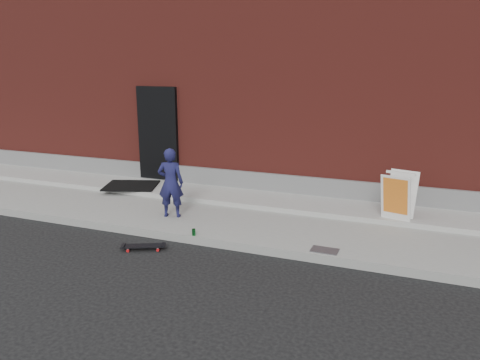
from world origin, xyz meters
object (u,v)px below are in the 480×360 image
at_px(child, 171,183).
at_px(pizza_sign, 399,196).
at_px(skateboard, 143,246).
at_px(soda_can, 194,232).

relative_size(child, pizza_sign, 1.53).
height_order(skateboard, soda_can, soda_can).
distance_m(child, skateboard, 1.56).
distance_m(child, pizza_sign, 4.30).
bearing_deg(soda_can, child, 138.18).
bearing_deg(child, pizza_sign, 178.79).
relative_size(skateboard, pizza_sign, 0.83).
bearing_deg(soda_can, skateboard, -139.53).
bearing_deg(skateboard, soda_can, 40.47).
xyz_separation_m(skateboard, pizza_sign, (3.94, 2.50, 0.63)).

